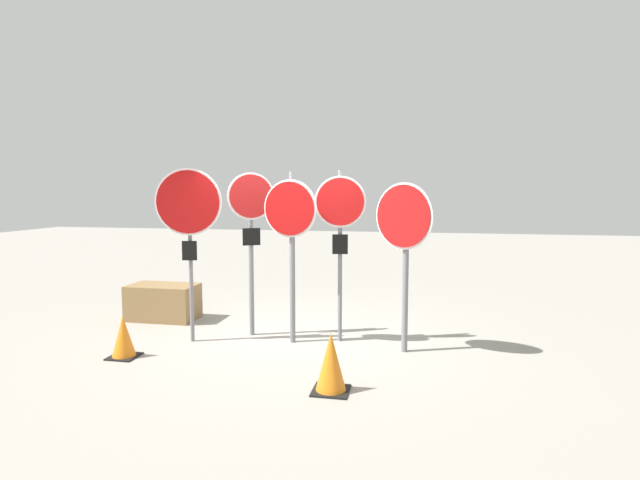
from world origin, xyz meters
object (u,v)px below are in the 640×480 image
stop_sign_1 (251,220)px  stop_sign_2 (291,226)px  stop_sign_3 (340,219)px  stop_sign_0 (189,213)px  stop_sign_4 (404,233)px  traffic_cone_0 (123,337)px  storage_crate (163,302)px  traffic_cone_1 (331,362)px

stop_sign_1 → stop_sign_2: stop_sign_1 is taller
stop_sign_3 → stop_sign_0: bearing=-177.0°
stop_sign_0 → stop_sign_1: size_ratio=1.02×
stop_sign_0 → stop_sign_3: size_ratio=1.01×
stop_sign_2 → stop_sign_4: stop_sign_2 is taller
stop_sign_2 → traffic_cone_0: (-2.03, -1.05, -1.43)m
stop_sign_1 → stop_sign_4: bearing=-37.7°
stop_sign_3 → storage_crate: (-3.18, 0.67, -1.51)m
stop_sign_3 → stop_sign_4: size_ratio=1.08×
stop_sign_3 → storage_crate: stop_sign_3 is taller
stop_sign_1 → stop_sign_3: bearing=-30.7°
stop_sign_1 → traffic_cone_0: bearing=-165.0°
traffic_cone_1 → traffic_cone_0: bearing=168.6°
stop_sign_4 → stop_sign_0: bearing=-145.3°
stop_sign_4 → traffic_cone_1: 2.13m
stop_sign_2 → traffic_cone_1: (0.87, -1.63, -1.38)m
stop_sign_0 → stop_sign_1: (0.76, 0.50, -0.12)m
stop_sign_1 → stop_sign_2: 0.72m
stop_sign_0 → stop_sign_4: (3.03, 0.13, -0.25)m
stop_sign_3 → stop_sign_4: 0.98m
stop_sign_3 → traffic_cone_1: size_ratio=3.77×
stop_sign_3 → storage_crate: 3.58m
stop_sign_0 → traffic_cone_0: stop_sign_0 is taller
stop_sign_1 → traffic_cone_0: stop_sign_1 is taller
stop_sign_0 → storage_crate: bearing=122.1°
stop_sign_1 → stop_sign_2: size_ratio=1.00×
stop_sign_3 → traffic_cone_0: (-2.71, -1.24, -1.53)m
stop_sign_4 → stop_sign_3: bearing=-166.8°
stop_sign_1 → traffic_cone_1: stop_sign_1 is taller
stop_sign_3 → traffic_cone_0: bearing=-164.4°
stop_sign_2 → storage_crate: (-2.49, 0.86, -1.41)m
stop_sign_1 → traffic_cone_0: (-1.35, -1.29, -1.49)m
stop_sign_0 → stop_sign_3: (2.12, 0.45, -0.08)m
traffic_cone_0 → traffic_cone_1: (2.90, -0.59, 0.05)m
stop_sign_2 → storage_crate: size_ratio=2.15×
stop_sign_0 → traffic_cone_1: size_ratio=3.80×
stop_sign_0 → traffic_cone_1: (2.31, -1.38, -1.56)m
stop_sign_2 → stop_sign_3: size_ratio=0.99×
traffic_cone_1 → storage_crate: (-3.37, 2.50, -0.03)m
traffic_cone_1 → storage_crate: size_ratio=0.58×
traffic_cone_0 → traffic_cone_1: 2.96m
stop_sign_3 → traffic_cone_0: stop_sign_3 is taller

